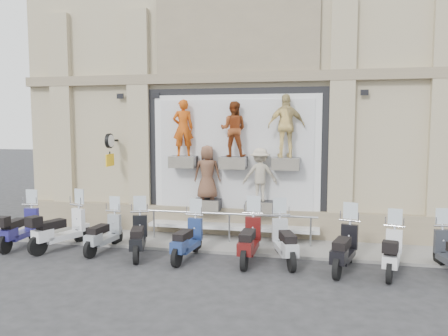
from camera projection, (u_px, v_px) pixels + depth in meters
The scene contains 15 objects.
ground at pixel (213, 266), 10.66m from camera, with size 90.00×90.00×0.00m, color #2A2A2C.
sidewalk at pixel (230, 242), 12.70m from camera, with size 16.00×2.20×0.08m, color gray.
building at pixel (255, 59), 16.88m from camera, with size 14.00×8.60×12.00m, color tan, non-canonical shape.
shop_vitrine at pixel (237, 159), 13.07m from camera, with size 5.60×0.83×4.30m.
guard_rail at pixel (229, 229), 12.56m from camera, with size 5.06×0.10×0.93m, color #9EA0A5, non-canonical shape.
clock_sign_bracket at pixel (110, 146), 13.59m from camera, with size 0.10×0.80×1.02m.
scooter_a at pixel (20, 220), 12.31m from camera, with size 0.56×1.90×1.55m, color navy, non-canonical shape.
scooter_b at pixel (61, 221), 12.04m from camera, with size 0.58×1.99×1.62m, color white, non-canonical shape.
scooter_c at pixel (104, 226), 11.84m from camera, with size 0.51×1.77×1.43m, color gray, non-canonical shape.
scooter_d at pixel (138, 228), 11.42m from camera, with size 0.54×1.85×1.51m, color black, non-canonical shape.
scooter_e at pixel (187, 231), 11.15m from camera, with size 0.53×1.82×1.48m, color navy, non-canonical shape.
scooter_f at pixel (249, 231), 10.94m from camera, with size 0.57×1.95×1.58m, color #4C0E0D, non-canonical shape.
scooter_g at pixel (285, 232), 10.86m from camera, with size 0.55×1.90×1.54m, color #A9ADB0, non-canonical shape.
scooter_h at pixel (344, 239), 10.26m from camera, with size 0.55×1.90×1.54m, color black, non-canonical shape.
scooter_i at pixel (392, 244), 10.02m from camera, with size 0.52×1.77×1.44m, color white, non-canonical shape.
Camera 1 is at (2.42, -10.09, 3.43)m, focal length 35.00 mm.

